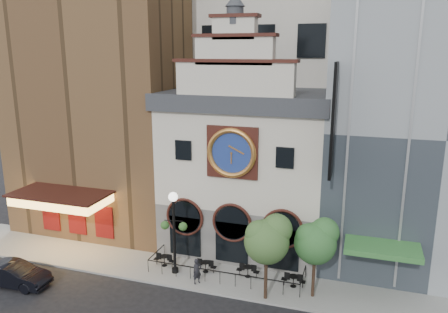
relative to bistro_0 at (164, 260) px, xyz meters
name	(u,v)px	position (x,y,z in m)	size (l,w,h in m)	color
ground	(214,295)	(4.61, -2.37, -0.61)	(120.00, 120.00, 0.00)	black
sidewalk	(226,276)	(4.61, 0.13, -0.54)	(44.00, 5.00, 0.15)	gray
clock_building	(247,165)	(4.61, 5.46, 6.07)	(12.60, 8.78, 18.65)	#605E5B
theater_building	(110,82)	(-8.39, 7.59, 11.99)	(14.00, 15.60, 25.00)	brown
retail_building	(432,125)	(17.61, 7.62, 9.53)	(14.00, 14.40, 20.00)	gray
cafe_railing	(226,269)	(4.61, 0.13, -0.01)	(10.60, 2.60, 0.90)	black
bistro_0	(164,260)	(0.00, 0.00, 0.00)	(1.58, 0.68, 0.90)	black
bistro_1	(205,266)	(3.14, 0.07, 0.00)	(1.58, 0.68, 0.90)	black
bistro_2	(248,271)	(6.14, 0.33, 0.00)	(1.58, 0.68, 0.90)	black
bistro_3	(293,280)	(9.31, 0.01, 0.00)	(1.58, 0.68, 0.90)	black
car_left	(14,274)	(-8.44, -5.28, 0.18)	(1.69, 4.84, 1.59)	black
pedestrian	(197,271)	(3.14, -1.53, 0.40)	(0.63, 0.41, 1.73)	black
lamppost	(174,224)	(1.13, -0.63, 3.18)	(1.87, 0.78, 5.89)	black
tree_left	(268,238)	(7.91, -1.86, 3.59)	(2.87, 2.77, 5.53)	#382619
tree_right	(316,240)	(10.70, -0.71, 3.35)	(2.70, 2.60, 5.20)	#382619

